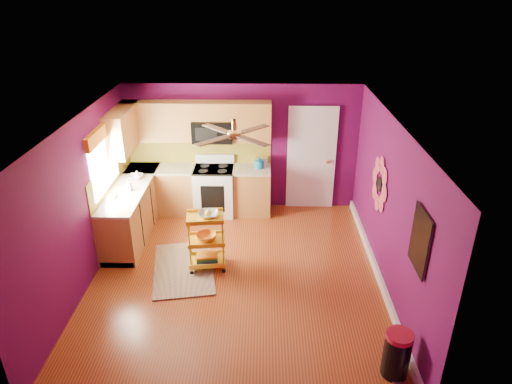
{
  "coord_description": "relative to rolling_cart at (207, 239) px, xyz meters",
  "views": [
    {
      "loc": [
        0.42,
        -5.92,
        4.3
      ],
      "look_at": [
        0.3,
        0.4,
        1.29
      ],
      "focal_mm": 32.0,
      "sensor_mm": 36.0,
      "label": 1
    }
  ],
  "objects": [
    {
      "name": "counter_dish",
      "position": [
        -1.44,
        1.42,
        0.44
      ],
      "size": [
        0.26,
        0.26,
        0.06
      ],
      "primitive_type": "imported",
      "color": "white",
      "rests_on": "lower_cabinets"
    },
    {
      "name": "soap_bottle_a",
      "position": [
        -1.43,
        0.89,
        0.51
      ],
      "size": [
        0.09,
        0.1,
        0.21
      ],
      "primitive_type": "imported",
      "color": "#EA3F72",
      "rests_on": "lower_cabinets"
    },
    {
      "name": "left_window",
      "position": [
        -1.74,
        0.79,
        1.2
      ],
      "size": [
        0.08,
        1.35,
        1.08
      ],
      "color": "white",
      "rests_on": "ground"
    },
    {
      "name": "toaster",
      "position": [
        0.85,
        2.07,
        0.49
      ],
      "size": [
        0.22,
        0.15,
        0.18
      ],
      "primitive_type": "cube",
      "color": "beige",
      "rests_on": "lower_cabinets"
    },
    {
      "name": "shag_rug",
      "position": [
        -0.39,
        -0.06,
        -0.52
      ],
      "size": [
        1.18,
        1.66,
        0.02
      ],
      "primitive_type": "cube",
      "rotation": [
        0.0,
        0.0,
        0.17
      ],
      "color": "#331B11",
      "rests_on": "ground"
    },
    {
      "name": "upper_cabinetry",
      "position": [
        -0.77,
        1.92,
        1.26
      ],
      "size": [
        2.8,
        2.3,
        1.26
      ],
      "color": "#975F29",
      "rests_on": "ground"
    },
    {
      "name": "room_envelope",
      "position": [
        0.5,
        -0.26,
        1.1
      ],
      "size": [
        4.54,
        5.04,
        2.52
      ],
      "color": "#530942",
      "rests_on": "ground"
    },
    {
      "name": "rolling_cart",
      "position": [
        0.0,
        0.0,
        0.0
      ],
      "size": [
        0.62,
        0.49,
        1.04
      ],
      "color": "gold",
      "rests_on": "ground"
    },
    {
      "name": "teal_kettle",
      "position": [
        0.8,
        1.97,
        0.49
      ],
      "size": [
        0.18,
        0.18,
        0.21
      ],
      "color": "#146B96",
      "rests_on": "lower_cabinets"
    },
    {
      "name": "panel_door",
      "position": [
        1.83,
        2.21,
        0.49
      ],
      "size": [
        0.95,
        0.11,
        2.15
      ],
      "color": "white",
      "rests_on": "ground"
    },
    {
      "name": "trash_can",
      "position": [
        2.47,
        -2.15,
        -0.23
      ],
      "size": [
        0.4,
        0.4,
        0.61
      ],
      "color": "black",
      "rests_on": "ground"
    },
    {
      "name": "ground",
      "position": [
        0.47,
        -0.26,
        -0.54
      ],
      "size": [
        5.0,
        5.0,
        0.0
      ],
      "primitive_type": "plane",
      "color": "maroon",
      "rests_on": "ground"
    },
    {
      "name": "ceiling_fan",
      "position": [
        0.47,
        -0.06,
        1.76
      ],
      "size": [
        1.01,
        1.01,
        0.26
      ],
      "color": "#BF8C3F",
      "rests_on": "ground"
    },
    {
      "name": "electric_range",
      "position": [
        -0.08,
        1.92,
        -0.05
      ],
      "size": [
        0.76,
        0.66,
        1.13
      ],
      "color": "white",
      "rests_on": "ground"
    },
    {
      "name": "right_wall_art",
      "position": [
        2.7,
        -0.6,
        0.91
      ],
      "size": [
        0.04,
        2.74,
        1.04
      ],
      "color": "black",
      "rests_on": "ground"
    },
    {
      "name": "lower_cabinets",
      "position": [
        -0.87,
        1.56,
        -0.1
      ],
      "size": [
        2.81,
        2.31,
        0.94
      ],
      "color": "#975F29",
      "rests_on": "ground"
    },
    {
      "name": "counter_cup",
      "position": [
        -1.6,
        0.61,
        0.45
      ],
      "size": [
        0.12,
        0.12,
        0.09
      ],
      "primitive_type": "imported",
      "color": "white",
      "rests_on": "lower_cabinets"
    },
    {
      "name": "soap_bottle_b",
      "position": [
        -1.41,
        1.4,
        0.49
      ],
      "size": [
        0.13,
        0.13,
        0.16
      ],
      "primitive_type": "imported",
      "color": "white",
      "rests_on": "lower_cabinets"
    }
  ]
}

